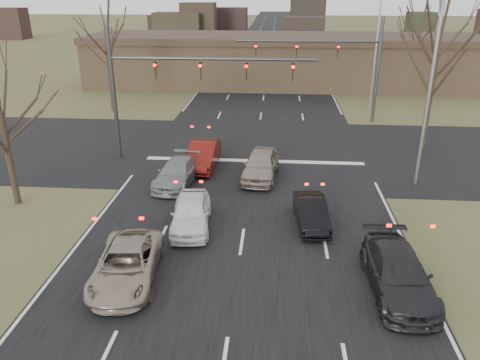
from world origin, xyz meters
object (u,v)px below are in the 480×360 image
object	(u,v)px
streetlight_right_far	(374,44)
car_charcoal_sedan	(398,273)
car_grey_ahead	(177,173)
mast_arm_near	(166,78)
car_red_ahead	(203,155)
building	(284,60)
car_white_sedan	(191,213)
mast_arm_far	(342,57)
car_silver_ahead	(261,165)
car_silver_suv	(126,264)
car_black_hatch	(311,212)
streetlight_right_near	(427,82)

from	to	relation	value
streetlight_right_far	car_charcoal_sedan	world-z (taller)	streetlight_right_far
car_grey_ahead	mast_arm_near	bearing A→B (deg)	112.80
mast_arm_near	car_red_ahead	world-z (taller)	mast_arm_near
car_charcoal_sedan	car_red_ahead	world-z (taller)	car_red_ahead
streetlight_right_far	car_red_ahead	world-z (taller)	streetlight_right_far
building	car_white_sedan	xyz separation A→B (m)	(-4.37, -33.85, -1.96)
mast_arm_near	mast_arm_far	distance (m)	15.17
mast_arm_far	car_grey_ahead	distance (m)	17.80
car_red_ahead	car_silver_ahead	bearing A→B (deg)	-21.69
mast_arm_near	car_silver_ahead	distance (m)	7.65
car_red_ahead	car_white_sedan	bearing A→B (deg)	-83.98
mast_arm_far	car_white_sedan	size ratio (longest dim) A/B	2.67
car_silver_suv	car_red_ahead	distance (m)	11.95
mast_arm_far	car_grey_ahead	bearing A→B (deg)	-126.15
car_silver_suv	car_black_hatch	xyz separation A→B (m)	(7.00, 4.92, -0.05)
car_red_ahead	car_grey_ahead	bearing A→B (deg)	-108.67
mast_arm_far	car_white_sedan	distance (m)	21.15
mast_arm_far	streetlight_right_far	size ratio (longest dim) A/B	1.11
car_charcoal_sedan	car_white_sedan	bearing A→B (deg)	150.94
streetlight_right_near	car_charcoal_sedan	world-z (taller)	streetlight_right_near
car_grey_ahead	mast_arm_far	bearing A→B (deg)	59.30
car_charcoal_sedan	streetlight_right_far	bearing A→B (deg)	80.42
streetlight_right_near	car_red_ahead	size ratio (longest dim) A/B	2.21
car_charcoal_sedan	car_silver_suv	bearing A→B (deg)	178.61
mast_arm_near	mast_arm_far	xyz separation A→B (m)	(11.41, 10.00, -0.06)
mast_arm_far	car_silver_ahead	distance (m)	14.53
mast_arm_near	car_red_ahead	xyz separation A→B (m)	(2.23, -1.19, -4.33)
car_black_hatch	car_grey_ahead	distance (m)	8.18
mast_arm_near	car_silver_suv	size ratio (longest dim) A/B	2.55
car_red_ahead	car_silver_ahead	size ratio (longest dim) A/B	1.00
streetlight_right_far	car_black_hatch	distance (m)	23.59
mast_arm_far	car_silver_ahead	bearing A→B (deg)	-114.15
mast_arm_far	car_silver_suv	xyz separation A→B (m)	(-10.18, -23.09, -4.36)
streetlight_right_near	streetlight_right_far	world-z (taller)	same
car_charcoal_sedan	streetlight_right_near	bearing A→B (deg)	70.80
building	streetlight_right_far	size ratio (longest dim) A/B	4.24
streetlight_right_far	car_black_hatch	xyz separation A→B (m)	(-6.32, -22.18, -4.97)
car_charcoal_sedan	mast_arm_far	bearing A→B (deg)	86.87
mast_arm_near	mast_arm_far	world-z (taller)	same
car_black_hatch	car_charcoal_sedan	distance (m)	5.53
streetlight_right_near	car_silver_suv	xyz separation A→B (m)	(-12.82, -10.09, -4.93)
car_silver_suv	car_charcoal_sedan	bearing A→B (deg)	-5.06
mast_arm_far	car_silver_ahead	world-z (taller)	mast_arm_far
mast_arm_near	car_red_ahead	bearing A→B (deg)	-28.09
mast_arm_far	car_grey_ahead	xyz separation A→B (m)	(-10.18, -13.94, -4.36)
car_silver_ahead	car_white_sedan	bearing A→B (deg)	-109.49
car_charcoal_sedan	car_red_ahead	xyz separation A→B (m)	(-8.73, 11.80, 0.03)
building	car_white_sedan	world-z (taller)	building
mast_arm_near	car_charcoal_sedan	size ratio (longest dim) A/B	2.47
streetlight_right_near	car_grey_ahead	distance (m)	13.77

